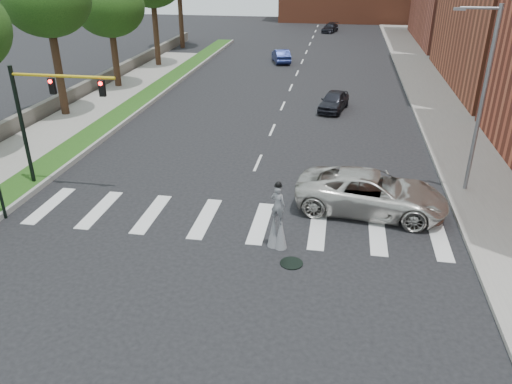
{
  "coord_description": "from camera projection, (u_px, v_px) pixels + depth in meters",
  "views": [
    {
      "loc": [
        4.38,
        -18.35,
        11.0
      ],
      "look_at": [
        1.14,
        0.66,
        1.7
      ],
      "focal_mm": 35.0,
      "sensor_mm": 36.0,
      "label": 1
    }
  ],
  "objects": [
    {
      "name": "car_near",
      "position": [
        334.0,
        101.0,
        38.1
      ],
      "size": [
        2.58,
        4.55,
        1.46
      ],
      "primitive_type": "imported",
      "rotation": [
        0.0,
        0.0,
        -0.21
      ],
      "color": "black",
      "rests_on": "ground"
    },
    {
      "name": "tree_3",
      "position": [
        109.0,
        7.0,
        41.89
      ],
      "size": [
        5.96,
        5.96,
        9.43
      ],
      "color": "#301E13",
      "rests_on": "ground"
    },
    {
      "name": "manhole",
      "position": [
        291.0,
        263.0,
        19.49
      ],
      "size": [
        0.9,
        0.9,
        0.04
      ],
      "primitive_type": "cylinder",
      "color": "black",
      "rests_on": "ground"
    },
    {
      "name": "grass_median",
      "position": [
        145.0,
        98.0,
        41.18
      ],
      "size": [
        2.0,
        60.0,
        0.25
      ],
      "primitive_type": "cube",
      "color": "#1D4513",
      "rests_on": "ground"
    },
    {
      "name": "streetlight",
      "position": [
        481.0,
        97.0,
        23.28
      ],
      "size": [
        2.05,
        0.2,
        9.0
      ],
      "color": "slate",
      "rests_on": "ground"
    },
    {
      "name": "suv_crossing",
      "position": [
        371.0,
        193.0,
        23.05
      ],
      "size": [
        7.24,
        4.0,
        1.92
      ],
      "primitive_type": "imported",
      "rotation": [
        0.0,
        0.0,
        1.45
      ],
      "color": "beige",
      "rests_on": "ground"
    },
    {
      "name": "median_curb",
      "position": [
        157.0,
        98.0,
        41.01
      ],
      "size": [
        0.2,
        60.0,
        0.28
      ],
      "primitive_type": "cube",
      "color": "gray",
      "rests_on": "ground"
    },
    {
      "name": "car_mid",
      "position": [
        281.0,
        56.0,
        54.72
      ],
      "size": [
        2.7,
        4.64,
        1.45
      ],
      "primitive_type": "imported",
      "rotation": [
        0.0,
        0.0,
        3.43
      ],
      "color": "navy",
      "rests_on": "ground"
    },
    {
      "name": "sidewalk_left",
      "position": [
        46.0,
        136.0,
        32.77
      ],
      "size": [
        4.0,
        60.0,
        0.18
      ],
      "primitive_type": "cube",
      "color": "gray",
      "rests_on": "ground"
    },
    {
      "name": "car_far",
      "position": [
        330.0,
        28.0,
        75.5
      ],
      "size": [
        2.75,
        4.67,
        1.27
      ],
      "primitive_type": "imported",
      "rotation": [
        0.0,
        0.0,
        -0.23
      ],
      "color": "black",
      "rests_on": "ground"
    },
    {
      "name": "stilt_performer",
      "position": [
        278.0,
        222.0,
        20.14
      ],
      "size": [
        0.82,
        0.62,
        2.96
      ],
      "rotation": [
        0.0,
        0.0,
        2.81
      ],
      "color": "#301E13",
      "rests_on": "ground"
    },
    {
      "name": "stone_wall",
      "position": [
        93.0,
        84.0,
        43.6
      ],
      "size": [
        0.5,
        56.0,
        1.1
      ],
      "primitive_type": "cube",
      "color": "#534F47",
      "rests_on": "ground"
    },
    {
      "name": "traffic_signal",
      "position": [
        42.0,
        109.0,
        24.07
      ],
      "size": [
        5.3,
        0.23,
        6.2
      ],
      "color": "black",
      "rests_on": "ground"
    },
    {
      "name": "tree_2",
      "position": [
        46.0,
        0.0,
        33.6
      ],
      "size": [
        5.94,
        5.94,
        10.68
      ],
      "color": "#301E13",
      "rests_on": "ground"
    },
    {
      "name": "ground_plane",
      "position": [
        228.0,
        232.0,
        21.73
      ],
      "size": [
        160.0,
        160.0,
        0.0
      ],
      "primitive_type": "plane",
      "color": "black",
      "rests_on": "ground"
    },
    {
      "name": "sidewalk_right",
      "position": [
        437.0,
        96.0,
        42.0
      ],
      "size": [
        5.0,
        90.0,
        0.18
      ],
      "primitive_type": "cube",
      "color": "gray",
      "rests_on": "ground"
    }
  ]
}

